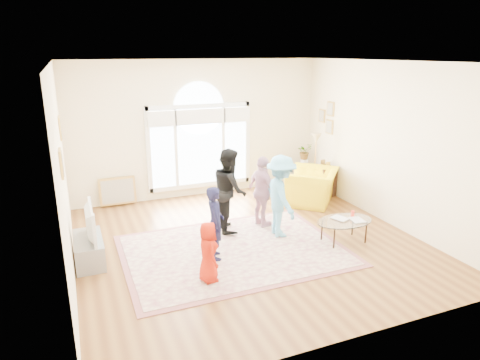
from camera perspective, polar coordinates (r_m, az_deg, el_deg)
name	(u,v)px	position (r m, az deg, el deg)	size (l,w,h in m)	color
ground	(249,242)	(7.93, 1.18, -8.28)	(6.00, 6.00, 0.00)	brown
room_shell	(202,132)	(10.02, -5.15, 6.41)	(6.00, 6.00, 6.00)	beige
area_rug	(234,250)	(7.61, -0.82, -9.35)	(3.60, 2.60, 0.02)	beige
rug_border	(234,250)	(7.61, -0.82, -9.38)	(3.80, 2.80, 0.01)	#8C4F4F
tv_console	(89,250)	(7.58, -19.49, -8.79)	(0.45, 1.00, 0.42)	gray
television	(86,222)	(7.39, -19.79, -5.35)	(0.16, 0.97, 0.56)	black
coffee_table	(344,221)	(8.02, 13.76, -5.39)	(1.08, 0.70, 0.54)	silver
armchair	(312,186)	(9.93, 9.60, -0.86)	(1.20, 1.05, 0.78)	yellow
side_cabinet	(324,181)	(10.58, 11.16, -0.07)	(0.40, 0.50, 0.70)	black
floor_lamp	(316,143)	(10.29, 10.10, 4.88)	(0.31, 0.31, 1.51)	black
plant_pedestal	(304,172)	(11.22, 8.49, 1.04)	(0.20, 0.20, 0.70)	white
potted_plant	(305,151)	(11.09, 8.61, 3.81)	(0.37, 0.32, 0.41)	#33722D
leaning_picture	(119,205)	(10.11, -15.86, -3.29)	(0.80, 0.05, 0.62)	tan
child_red	(208,252)	(6.48, -4.27, -9.54)	(0.46, 0.30, 0.94)	#B41C0A
child_navy	(215,223)	(7.10, -3.33, -5.72)	(0.46, 0.30, 1.25)	#141534
child_black	(230,190)	(8.17, -1.39, -1.32)	(0.78, 0.61, 1.61)	black
child_pink	(263,192)	(8.38, 3.02, -1.57)	(0.83, 0.34, 1.41)	#C691A5
child_blue	(281,196)	(7.95, 5.47, -2.15)	(1.00, 0.57, 1.54)	#5EAED2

